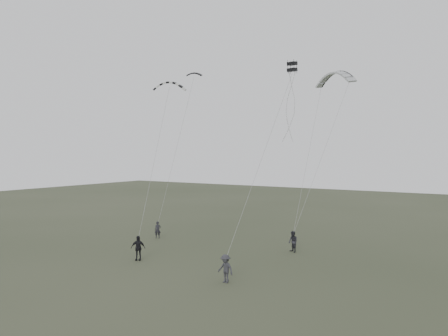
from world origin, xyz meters
The scene contains 9 objects.
ground centered at (0.00, 0.00, 0.00)m, with size 140.00×140.00×0.00m, color #323A25.
flyer_left centered at (-6.77, 5.45, 0.81)m, with size 0.59×0.39×1.62m, color black.
flyer_right centered at (6.70, 6.84, 0.88)m, with size 0.85×0.66×1.75m, color #27272D.
flyer_center centered at (-2.30, -2.01, 0.94)m, with size 1.11×0.46×1.89m, color black.
flyer_far centered at (6.45, -3.32, 0.90)m, with size 1.16×0.67×1.80m, color #2E2E33.
kite_dark_small centered at (-6.46, 11.04, 16.69)m, with size 1.66×0.50×0.53m, color black, non-canonical shape.
kite_pale_large centered at (7.65, 14.46, 15.92)m, with size 4.42×0.99×1.78m, color #A9ACAF, non-canonical shape.
kite_striped centered at (-4.98, 5.12, 14.80)m, with size 3.04×0.76×1.19m, color black, non-canonical shape.
kite_box centered at (8.46, 2.43, 14.39)m, with size 0.55×0.55×0.68m, color black, non-canonical shape.
Camera 1 is at (21.02, -26.60, 8.26)m, focal length 35.00 mm.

